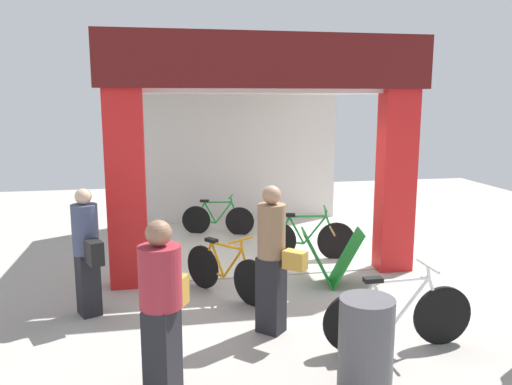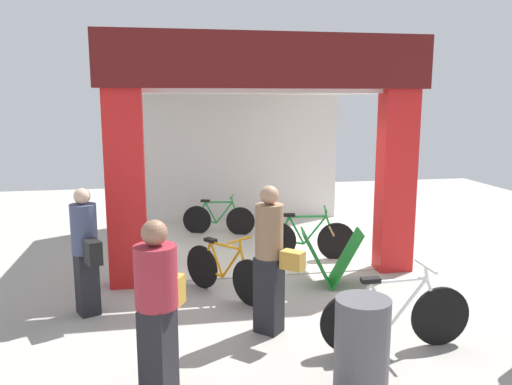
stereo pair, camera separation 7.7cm
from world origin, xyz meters
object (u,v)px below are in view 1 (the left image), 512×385
Objects in this scene: bicycle_parked_0 at (398,315)px; pedestrian_0 at (273,258)px; pedestrian_2 at (162,307)px; bicycle_inside_0 at (218,219)px; trash_bin at (366,347)px; bicycle_parked_1 at (226,272)px; sandwich_board_sign at (332,258)px; pedestrian_1 at (87,251)px; bicycle_inside_1 at (306,239)px.

bicycle_parked_0 is 1.51m from pedestrian_0.
pedestrian_2 is (-1.26, -1.16, -0.02)m from pedestrian_0.
bicycle_inside_0 is 1.51× the size of trash_bin.
bicycle_parked_1 is 1.58m from sandwich_board_sign.
pedestrian_1 is (-2.03, -3.62, 0.51)m from bicycle_inside_0.
bicycle_inside_0 is 0.82× the size of bicycle_parked_0.
trash_bin is (-0.61, -4.06, 0.10)m from bicycle_inside_1.
trash_bin is (0.95, -2.65, 0.12)m from bicycle_parked_1.
pedestrian_1 reaches higher than sandwich_board_sign.
pedestrian_2 is (-2.44, -2.52, 0.46)m from sandwich_board_sign.
bicycle_inside_0 is 3.42m from sandwich_board_sign.
bicycle_inside_1 is 2.10m from bicycle_parked_1.
sandwich_board_sign is 1.02× the size of trash_bin.
pedestrian_1 is (-3.34, -0.47, 0.42)m from sandwich_board_sign.
bicycle_parked_0 is at bearing -74.90° from bicycle_inside_0.
trash_bin reaches higher than bicycle_parked_1.
trash_bin is (0.69, -5.96, 0.14)m from bicycle_inside_0.
bicycle_parked_1 is at bearing 69.91° from pedestrian_2.
bicycle_parked_0 reaches higher than trash_bin.
bicycle_parked_0 reaches higher than bicycle_parked_1.
bicycle_parked_1 is 1.37× the size of sandwich_board_sign.
bicycle_inside_1 is at bearing 91.65° from bicycle_parked_0.
pedestrian_2 reaches higher than trash_bin.
bicycle_parked_0 reaches higher than bicycle_inside_1.
sandwich_board_sign is (-0.08, 2.01, 0.04)m from bicycle_parked_0.
pedestrian_0 is 2.34m from pedestrian_1.
sandwich_board_sign is at bearing 5.48° from bicycle_parked_1.
pedestrian_2 reaches higher than bicycle_parked_1.
pedestrian_2 is at bearing -168.47° from bicycle_parked_0.
bicycle_inside_0 is 5.82m from pedestrian_2.
pedestrian_2 is (-2.52, -0.51, 0.50)m from bicycle_parked_0.
bicycle_inside_1 is 3.27m from bicycle_parked_0.
bicycle_parked_1 is at bearing -94.48° from bicycle_inside_0.
bicycle_inside_1 is 4.52m from pedestrian_2.
bicycle_inside_1 is 0.96× the size of pedestrian_2.
pedestrian_1 is at bearing -152.62° from bicycle_inside_1.
trash_bin is (-0.70, -0.80, 0.09)m from bicycle_parked_0.
pedestrian_1 reaches higher than trash_bin.
bicycle_parked_0 is 3.78m from pedestrian_1.
sandwich_board_sign reaches higher than bicycle_inside_0.
pedestrian_1 is at bearing -169.89° from bicycle_parked_1.
trash_bin is at bearing -8.82° from pedestrian_2.
sandwich_board_sign is 0.55× the size of pedestrian_0.
pedestrian_1 is (-1.77, -0.32, 0.48)m from bicycle_parked_1.
trash_bin is (0.56, -1.44, -0.43)m from pedestrian_0.
pedestrian_1 is (-3.33, -1.72, 0.47)m from bicycle_inside_1.
bicycle_parked_1 is 0.77× the size of pedestrian_2.
bicycle_parked_0 is 2.49m from bicycle_parked_1.
pedestrian_1 is at bearing 139.29° from trash_bin.
pedestrian_2 is (-2.43, -3.78, 0.52)m from bicycle_inside_1.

